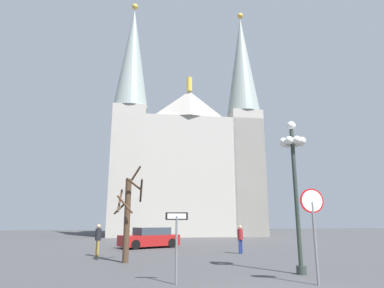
% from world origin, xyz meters
% --- Properties ---
extents(cathedral, '(19.16, 14.06, 30.11)m').
position_xyz_m(cathedral, '(3.37, 34.86, 9.00)').
color(cathedral, '#ADA89E').
rests_on(cathedral, ground).
extents(stop_sign, '(0.78, 0.11, 2.93)m').
position_xyz_m(stop_sign, '(1.93, 2.44, 2.06)').
color(stop_sign, slate).
rests_on(stop_sign, ground).
extents(one_way_arrow_sign, '(0.71, 0.18, 2.18)m').
position_xyz_m(one_way_arrow_sign, '(-2.33, 3.36, 1.41)').
color(one_way_arrow_sign, slate).
rests_on(one_way_arrow_sign, ground).
extents(street_lamp, '(1.08, 1.08, 5.82)m').
position_xyz_m(street_lamp, '(2.45, 4.37, 4.03)').
color(street_lamp, '#2D3833').
rests_on(street_lamp, ground).
extents(bare_tree, '(1.35, 1.35, 4.57)m').
position_xyz_m(bare_tree, '(-3.87, 8.93, 2.17)').
color(bare_tree, '#473323').
rests_on(bare_tree, ground).
extents(parked_car_near_red, '(4.46, 3.19, 1.40)m').
position_xyz_m(parked_car_near_red, '(-2.24, 16.91, 0.66)').
color(parked_car_near_red, maroon).
rests_on(parked_car_near_red, ground).
extents(pedestrian_walking, '(0.32, 0.32, 1.70)m').
position_xyz_m(pedestrian_walking, '(-5.40, 11.88, 1.03)').
color(pedestrian_walking, olive).
rests_on(pedestrian_walking, ground).
extents(pedestrian_standing, '(0.32, 0.32, 1.61)m').
position_xyz_m(pedestrian_standing, '(2.72, 11.76, 0.97)').
color(pedestrian_standing, navy).
rests_on(pedestrian_standing, ground).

